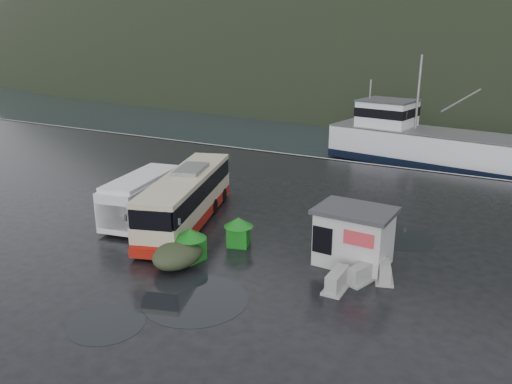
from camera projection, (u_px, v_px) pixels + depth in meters
The scene contains 14 objects.
ground at pixel (213, 240), 26.40m from camera, with size 160.00×160.00×0.00m, color black.
harbor_water at pixel (470, 81), 118.27m from camera, with size 300.00×180.00×0.02m, color black.
quay_edge at pixel (341, 161), 43.11m from camera, with size 160.00×0.60×1.50m, color #999993.
coach_bus at pixel (188, 223), 28.85m from camera, with size 2.79×10.98×3.10m, color #C1B692, non-canonical shape.
white_van at pixel (144, 219), 29.38m from camera, with size 2.20×6.41×2.68m, color silver, non-canonical shape.
waste_bin_left at pixel (191, 259), 24.10m from camera, with size 1.15×1.15×1.61m, color #147218, non-canonical shape.
waste_bin_right at pixel (239, 245), 25.74m from camera, with size 1.09×1.09×1.52m, color #147218, non-canonical shape.
dome_tent at pixel (179, 265), 23.51m from camera, with size 2.08×2.91×1.14m, color #2E3822, non-canonical shape.
ticket_kiosk at pixel (352, 263), 23.70m from camera, with size 3.52×2.67×2.75m, color beige, non-canonical shape.
jersey_barrier_a at pixel (361, 281), 21.95m from camera, with size 0.80×1.60×0.80m, color #999993, non-canonical shape.
jersey_barrier_b at pixel (384, 279), 22.13m from camera, with size 0.77×1.54×0.77m, color #999993, non-canonical shape.
jersey_barrier_c at pixel (336, 289), 21.29m from camera, with size 0.85×1.69×0.85m, color #999993, non-canonical shape.
fishing_trawler at pixel (443, 152), 46.10m from camera, with size 25.07×5.50×10.03m, color silver, non-canonical shape.
puddles at pixel (249, 284), 21.73m from camera, with size 10.98×16.70×0.01m.
Camera 1 is at (13.81, -20.27, 10.35)m, focal length 35.00 mm.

